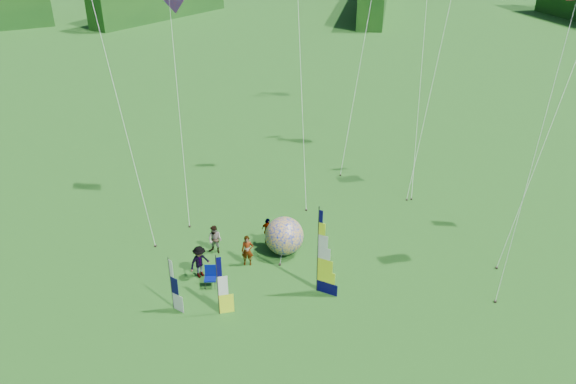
% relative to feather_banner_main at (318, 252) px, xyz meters
% --- Properties ---
extents(ground, '(220.00, 220.00, 0.00)m').
position_rel_feather_banner_main_xyz_m(ground, '(-0.59, -3.64, -2.43)').
color(ground, '#214D16').
rests_on(ground, ground).
extents(treeline_ring, '(210.00, 210.00, 8.00)m').
position_rel_feather_banner_main_xyz_m(treeline_ring, '(-0.59, -3.64, 1.57)').
color(treeline_ring, '#235414').
rests_on(treeline_ring, ground).
extents(feather_banner_main, '(1.29, 0.48, 4.86)m').
position_rel_feather_banner_main_xyz_m(feather_banner_main, '(0.00, 0.00, 0.00)').
color(feather_banner_main, '#070445').
rests_on(feather_banner_main, ground).
extents(side_banner_left, '(0.90, 0.45, 3.35)m').
position_rel_feather_banner_main_xyz_m(side_banner_left, '(-4.48, -2.70, -0.76)').
color(side_banner_left, '#EAFF20').
rests_on(side_banner_left, ground).
extents(side_banner_far, '(0.85, 0.46, 2.96)m').
position_rel_feather_banner_main_xyz_m(side_banner_far, '(-6.86, -2.69, -0.95)').
color(side_banner_far, white).
rests_on(side_banner_far, ground).
extents(bol_inflatable, '(2.61, 2.61, 2.23)m').
position_rel_feather_banner_main_xyz_m(bol_inflatable, '(-2.32, 3.22, -1.32)').
color(bol_inflatable, '#001B99').
rests_on(bol_inflatable, ground).
extents(spectator_a, '(0.71, 0.51, 1.82)m').
position_rel_feather_banner_main_xyz_m(spectator_a, '(-4.12, 1.67, -1.52)').
color(spectator_a, '#66594C').
rests_on(spectator_a, ground).
extents(spectator_b, '(0.92, 0.58, 1.75)m').
position_rel_feather_banner_main_xyz_m(spectator_b, '(-6.23, 2.48, -1.55)').
color(spectator_b, '#66594C').
rests_on(spectator_b, ground).
extents(spectator_c, '(1.09, 1.24, 1.87)m').
position_rel_feather_banner_main_xyz_m(spectator_c, '(-6.37, 0.13, -1.49)').
color(spectator_c, '#66594C').
rests_on(spectator_c, ground).
extents(spectator_d, '(1.05, 0.94, 1.72)m').
position_rel_feather_banner_main_xyz_m(spectator_d, '(-3.44, 3.92, -1.57)').
color(spectator_d, '#66594C').
rests_on(spectator_d, ground).
extents(camp_chair, '(0.79, 0.79, 1.16)m').
position_rel_feather_banner_main_xyz_m(camp_chair, '(-5.57, -0.64, -1.85)').
color(camp_chair, '#010B51').
rests_on(camp_chair, ground).
extents(kite_whale, '(8.40, 14.74, 19.08)m').
position_rel_feather_banner_main_xyz_m(kite_whale, '(5.04, 17.06, 7.11)').
color(kite_whale, black).
rests_on(kite_whale, ground).
extents(kite_rainbow_delta, '(9.37, 11.70, 14.79)m').
position_rel_feather_banner_main_xyz_m(kite_rainbow_delta, '(-9.88, 8.06, 4.96)').
color(kite_rainbow_delta, red).
rests_on(kite_rainbow_delta, ground).
extents(kite_parafoil, '(7.50, 10.01, 15.93)m').
position_rel_feather_banner_main_xyz_m(kite_parafoil, '(10.17, 3.42, 5.53)').
color(kite_parafoil, red).
rests_on(kite_parafoil, ground).
extents(small_kite_red, '(5.85, 11.15, 14.41)m').
position_rel_feather_banner_main_xyz_m(small_kite_red, '(-2.80, 12.23, 4.77)').
color(small_kite_red, '#E6123E').
rests_on(small_kite_red, ground).
extents(small_kite_orange, '(6.02, 9.50, 14.76)m').
position_rel_feather_banner_main_xyz_m(small_kite_orange, '(5.70, 14.14, 4.95)').
color(small_kite_orange, orange).
rests_on(small_kite_orange, ground).
extents(small_kite_yellow, '(9.18, 10.94, 13.98)m').
position_rel_feather_banner_main_xyz_m(small_kite_yellow, '(11.53, 7.05, 4.56)').
color(small_kite_yellow, yellow).
rests_on(small_kite_yellow, ground).
extents(small_kite_pink, '(9.08, 9.20, 17.01)m').
position_rel_feather_banner_main_xyz_m(small_kite_pink, '(-12.21, 4.85, 6.07)').
color(small_kite_pink, '#DD327B').
rests_on(small_kite_pink, ground).
extents(small_kite_green, '(8.21, 12.73, 16.91)m').
position_rel_feather_banner_main_xyz_m(small_kite_green, '(0.71, 18.55, 6.02)').
color(small_kite_green, '#3EB965').
rests_on(small_kite_green, ground).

